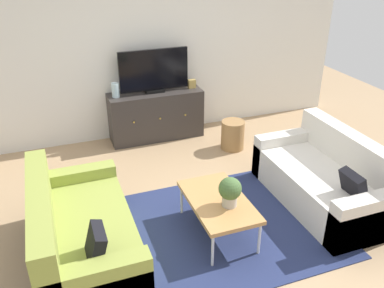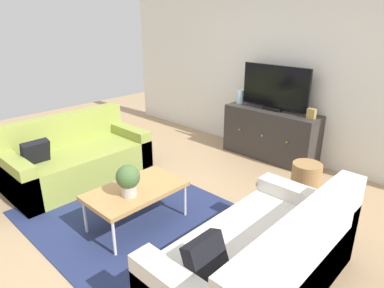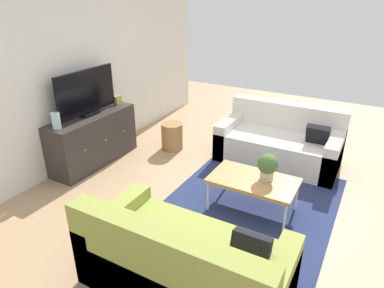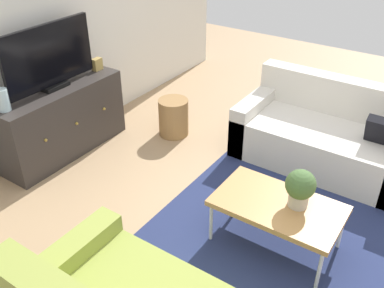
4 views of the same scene
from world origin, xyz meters
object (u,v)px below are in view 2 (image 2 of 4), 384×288
(couch_left_side, at_px, (75,159))
(flat_screen_tv, at_px, (275,88))
(coffee_table, at_px, (136,191))
(tv_console, at_px, (270,134))
(glass_vase, at_px, (240,97))
(potted_plant, at_px, (128,179))
(wicker_basket, at_px, (306,181))
(mantel_clock, at_px, (311,113))
(couch_right_side, at_px, (265,264))

(couch_left_side, bearing_deg, flat_screen_tv, 58.59)
(coffee_table, bearing_deg, tv_console, 89.16)
(flat_screen_tv, height_order, glass_vase, flat_screen_tv)
(potted_plant, xyz_separation_m, tv_console, (-0.03, 2.60, -0.22))
(tv_console, bearing_deg, wicker_basket, -38.42)
(flat_screen_tv, xyz_separation_m, glass_vase, (-0.59, -0.02, -0.22))
(coffee_table, relative_size, tv_console, 0.69)
(coffee_table, distance_m, mantel_clock, 2.58)
(couch_right_side, bearing_deg, tv_console, 120.69)
(coffee_table, height_order, glass_vase, glass_vase)
(couch_right_side, xyz_separation_m, flat_screen_tv, (-1.41, 2.39, 0.78))
(glass_vase, xyz_separation_m, mantel_clock, (1.17, 0.00, -0.04))
(potted_plant, relative_size, tv_console, 0.22)
(flat_screen_tv, bearing_deg, glass_vase, -178.05)
(couch_left_side, xyz_separation_m, couch_right_side, (2.87, 0.00, 0.00))
(couch_left_side, bearing_deg, coffee_table, -3.90)
(coffee_table, height_order, flat_screen_tv, flat_screen_tv)
(tv_console, relative_size, glass_vase, 6.78)
(potted_plant, relative_size, mantel_clock, 2.39)
(glass_vase, bearing_deg, tv_console, -0.00)
(potted_plant, relative_size, flat_screen_tv, 0.30)
(tv_console, height_order, mantel_clock, mantel_clock)
(glass_vase, bearing_deg, mantel_clock, 0.00)
(tv_console, relative_size, wicker_basket, 3.29)
(couch_left_side, height_order, couch_right_side, same)
(flat_screen_tv, height_order, wicker_basket, flat_screen_tv)
(couch_left_side, bearing_deg, wicker_basket, 33.90)
(coffee_table, distance_m, glass_vase, 2.57)
(couch_left_side, distance_m, wicker_basket, 2.91)
(couch_left_side, relative_size, wicker_basket, 4.00)
(mantel_clock, bearing_deg, flat_screen_tv, 178.05)
(tv_console, relative_size, mantel_clock, 10.88)
(coffee_table, distance_m, potted_plant, 0.25)
(mantel_clock, bearing_deg, glass_vase, 180.00)
(coffee_table, xyz_separation_m, potted_plant, (0.06, -0.13, 0.20))
(couch_right_side, distance_m, coffee_table, 1.45)
(glass_vase, xyz_separation_m, wicker_basket, (1.54, -0.75, -0.63))
(coffee_table, height_order, wicker_basket, wicker_basket)
(couch_right_side, bearing_deg, coffee_table, -176.15)
(mantel_clock, distance_m, wicker_basket, 1.02)
(couch_left_side, distance_m, flat_screen_tv, 2.91)
(couch_left_side, xyz_separation_m, coffee_table, (1.43, -0.10, 0.11))
(potted_plant, xyz_separation_m, flat_screen_tv, (-0.03, 2.62, 0.47))
(tv_console, xyz_separation_m, flat_screen_tv, (0.00, 0.02, 0.69))
(glass_vase, bearing_deg, wicker_basket, -26.12)
(coffee_table, height_order, tv_console, tv_console)
(glass_vase, distance_m, wicker_basket, 1.82)
(tv_console, bearing_deg, mantel_clock, 0.00)
(couch_right_side, height_order, mantel_clock, mantel_clock)
(couch_left_side, bearing_deg, tv_console, 58.37)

